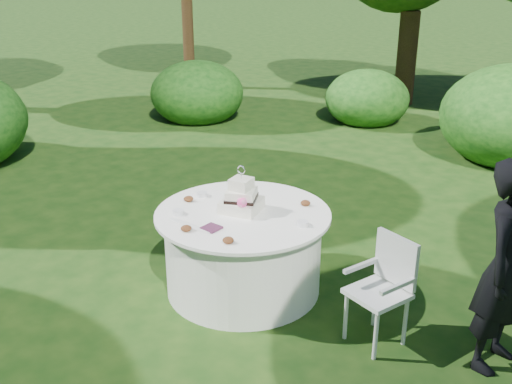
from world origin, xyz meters
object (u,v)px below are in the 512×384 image
napkins (211,228)px  guest (507,268)px  table (243,251)px  chair (385,282)px  cake (241,199)px

napkins → guest: guest is taller
table → chair: 1.37m
guest → napkins: bearing=115.3°
table → napkins: bearing=-87.3°
cake → chair: 1.44m
chair → table: bearing=-175.7°
guest → chair: size_ratio=1.84×
guest → chair: bearing=113.3°
table → chair: (1.36, 0.10, 0.13)m
cake → chair: cake is taller
table → chair: size_ratio=1.77×
napkins → table: (-0.02, 0.43, -0.39)m
napkins → cake: bearing=96.5°
table → cake: size_ratio=3.64×
table → chair: bearing=4.3°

